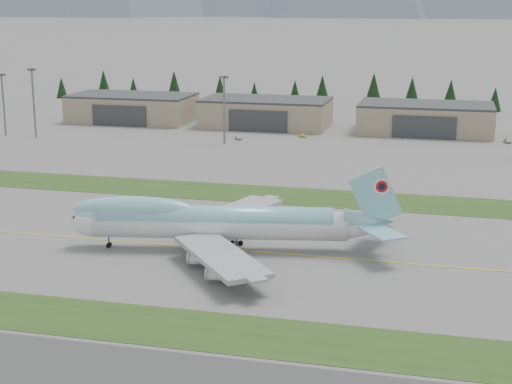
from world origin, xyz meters
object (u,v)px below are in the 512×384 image
(hangar_center, at_px, (266,113))
(hangar_right, at_px, (426,118))
(hangar_left, at_px, (132,108))
(service_vehicle_a, at_px, (238,140))
(service_vehicle_b, at_px, (302,137))
(service_vehicle_c, at_px, (507,143))
(boeing_747_freighter, at_px, (216,222))

(hangar_center, height_order, hangar_right, same)
(hangar_left, relative_size, service_vehicle_a, 12.23)
(service_vehicle_b, relative_size, service_vehicle_c, 0.72)
(boeing_747_freighter, relative_size, service_vehicle_a, 16.75)
(hangar_center, bearing_deg, hangar_left, 180.00)
(service_vehicle_b, bearing_deg, service_vehicle_c, -53.37)
(hangar_right, distance_m, service_vehicle_a, 69.96)
(service_vehicle_b, bearing_deg, hangar_left, 106.09)
(hangar_center, relative_size, service_vehicle_b, 14.17)
(service_vehicle_a, xyz_separation_m, service_vehicle_b, (20.89, 10.05, 0.00))
(hangar_left, height_order, service_vehicle_c, hangar_left)
(hangar_right, bearing_deg, hangar_left, 180.00)
(hangar_right, height_order, service_vehicle_b, hangar_right)
(hangar_left, relative_size, service_vehicle_b, 14.17)
(hangar_right, xyz_separation_m, service_vehicle_c, (28.20, -14.35, -5.39))
(hangar_left, xyz_separation_m, service_vehicle_b, (73.14, -20.41, -5.39))
(boeing_747_freighter, bearing_deg, service_vehicle_b, 82.70)
(service_vehicle_c, bearing_deg, service_vehicle_a, -179.39)
(hangar_center, bearing_deg, hangar_right, 0.00)
(hangar_center, xyz_separation_m, service_vehicle_a, (-2.75, -30.46, -5.39))
(boeing_747_freighter, height_order, service_vehicle_a, boeing_747_freighter)
(hangar_center, bearing_deg, service_vehicle_a, -95.15)
(service_vehicle_a, relative_size, service_vehicle_b, 1.16)
(hangar_left, xyz_separation_m, service_vehicle_a, (52.25, -30.46, -5.39))
(boeing_747_freighter, distance_m, hangar_center, 152.40)
(service_vehicle_a, bearing_deg, boeing_747_freighter, -110.20)
(boeing_747_freighter, height_order, service_vehicle_b, boeing_747_freighter)
(service_vehicle_a, height_order, service_vehicle_c, service_vehicle_c)
(boeing_747_freighter, distance_m, service_vehicle_a, 123.21)
(hangar_center, xyz_separation_m, hangar_right, (60.00, 0.00, 0.00))
(boeing_747_freighter, xyz_separation_m, hangar_left, (-80.59, 150.23, -0.30))
(boeing_747_freighter, distance_m, hangar_right, 154.13)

